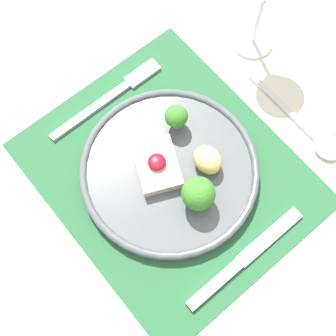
# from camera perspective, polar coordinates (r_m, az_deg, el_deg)

# --- Properties ---
(ground_plane) EXTENTS (8.00, 8.00, 0.00)m
(ground_plane) POSITION_cam_1_polar(r_m,az_deg,el_deg) (1.45, 0.08, -10.31)
(ground_plane) COLOR gray
(dining_table) EXTENTS (1.29, 1.04, 0.73)m
(dining_table) POSITION_cam_1_polar(r_m,az_deg,el_deg) (0.82, 0.14, -2.68)
(dining_table) COLOR beige
(dining_table) RESTS_ON ground_plane
(placemat) EXTENTS (0.42, 0.35, 0.00)m
(placemat) POSITION_cam_1_polar(r_m,az_deg,el_deg) (0.74, 0.15, -0.60)
(placemat) COLOR #235633
(placemat) RESTS_ON dining_table
(dinner_plate) EXTENTS (0.28, 0.28, 0.08)m
(dinner_plate) POSITION_cam_1_polar(r_m,az_deg,el_deg) (0.72, 0.26, -0.19)
(dinner_plate) COLOR #4C5156
(dinner_plate) RESTS_ON placemat
(fork) EXTENTS (0.02, 0.22, 0.01)m
(fork) POSITION_cam_1_polar(r_m,az_deg,el_deg) (0.80, -6.62, 8.95)
(fork) COLOR silver
(fork) RESTS_ON placemat
(knife) EXTENTS (0.02, 0.22, 0.01)m
(knife) POSITION_cam_1_polar(r_m,az_deg,el_deg) (0.71, 8.50, -11.54)
(knife) COLOR silver
(knife) RESTS_ON placemat
(spoon) EXTENTS (0.20, 0.04, 0.01)m
(spoon) POSITION_cam_1_polar(r_m,az_deg,el_deg) (0.79, 17.30, 3.86)
(spoon) COLOR silver
(spoon) RESTS_ON dining_table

